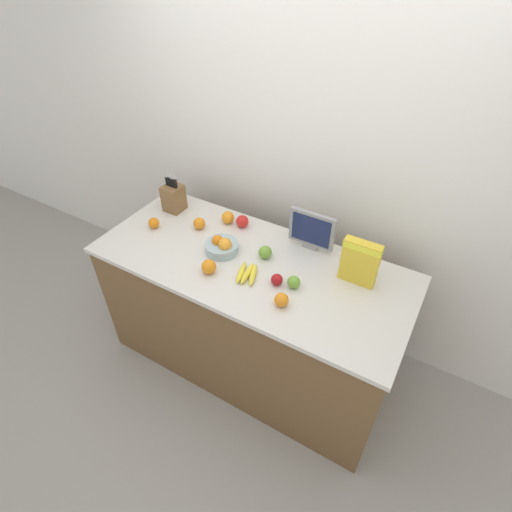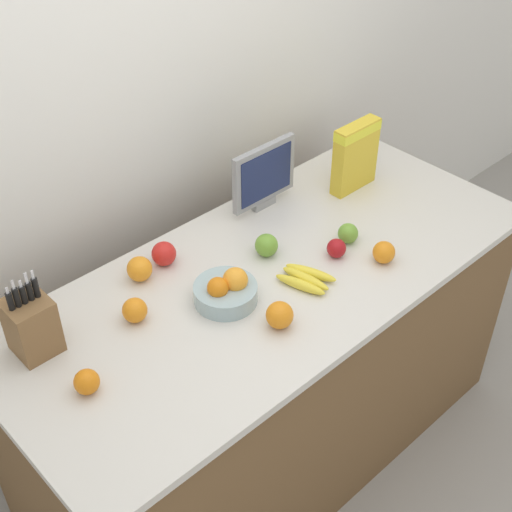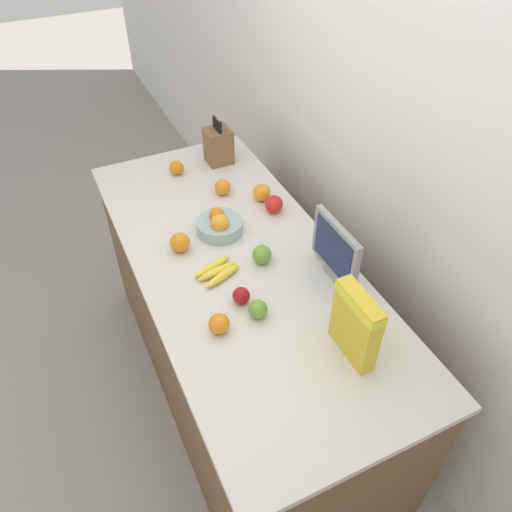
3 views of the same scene
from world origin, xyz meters
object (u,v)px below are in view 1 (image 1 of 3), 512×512
(apple_rightmost, at_px, (265,252))
(orange_back_center, at_px, (209,267))
(small_monitor, at_px, (312,230))
(apple_rear, at_px, (242,221))
(apple_leftmost, at_px, (277,280))
(apple_front, at_px, (294,282))
(banana_bunch, at_px, (247,274))
(knife_block, at_px, (174,198))
(cereal_box, at_px, (360,261))
(orange_by_cereal, at_px, (281,300))
(orange_front_left, at_px, (154,223))
(fruit_bowl, at_px, (222,246))
(orange_mid_right, at_px, (199,223))
(orange_front_right, at_px, (228,217))

(apple_rightmost, distance_m, orange_back_center, 0.35)
(small_monitor, bearing_deg, apple_rear, -177.91)
(apple_leftmost, bearing_deg, apple_front, 16.69)
(banana_bunch, bearing_deg, knife_block, 157.33)
(apple_leftmost, bearing_deg, cereal_box, 33.71)
(apple_rightmost, xyz_separation_m, orange_by_cereal, (0.26, -0.30, -0.00))
(cereal_box, distance_m, orange_front_left, 1.34)
(fruit_bowl, height_order, orange_front_left, fruit_bowl)
(banana_bunch, xyz_separation_m, orange_mid_right, (-0.51, 0.23, 0.02))
(apple_rightmost, bearing_deg, orange_front_left, -172.43)
(apple_rightmost, height_order, apple_front, apple_rightmost)
(apple_rear, relative_size, orange_mid_right, 1.06)
(small_monitor, xyz_separation_m, apple_leftmost, (-0.03, -0.38, -0.10))
(cereal_box, xyz_separation_m, orange_front_right, (-0.93, 0.11, -0.11))
(apple_rightmost, xyz_separation_m, apple_front, (0.26, -0.14, -0.00))
(banana_bunch, relative_size, orange_front_left, 2.73)
(fruit_bowl, bearing_deg, small_monitor, 33.90)
(fruit_bowl, distance_m, apple_leftmost, 0.43)
(knife_block, bearing_deg, apple_leftmost, -17.47)
(knife_block, relative_size, small_monitor, 0.97)
(apple_rightmost, relative_size, apple_leftmost, 1.20)
(apple_rear, bearing_deg, orange_by_cereal, -42.12)
(knife_block, relative_size, orange_mid_right, 3.57)
(apple_front, xyz_separation_m, orange_mid_right, (-0.78, 0.18, 0.00))
(cereal_box, relative_size, apple_front, 3.79)
(apple_front, height_order, orange_front_right, orange_front_right)
(small_monitor, bearing_deg, cereal_box, -21.70)
(fruit_bowl, bearing_deg, apple_rear, 96.12)
(banana_bunch, distance_m, apple_front, 0.27)
(cereal_box, bearing_deg, apple_front, -141.94)
(knife_block, bearing_deg, cereal_box, -2.46)
(cereal_box, height_order, apple_leftmost, cereal_box)
(apple_rightmost, height_order, orange_by_cereal, apple_rightmost)
(orange_front_right, bearing_deg, apple_rear, 5.58)
(apple_front, distance_m, orange_front_left, 1.04)
(apple_rear, bearing_deg, banana_bunch, -54.96)
(orange_back_center, bearing_deg, orange_front_left, 162.80)
(apple_front, xyz_separation_m, orange_by_cereal, (0.01, -0.15, 0.00))
(apple_rear, bearing_deg, knife_block, -173.09)
(fruit_bowl, relative_size, orange_mid_right, 2.60)
(banana_bunch, relative_size, apple_rear, 2.38)
(apple_leftmost, xyz_separation_m, orange_back_center, (-0.38, -0.11, 0.01))
(knife_block, height_order, apple_rightmost, knife_block)
(apple_rear, bearing_deg, orange_mid_right, -145.57)
(knife_block, bearing_deg, fruit_bowl, -22.01)
(small_monitor, bearing_deg, orange_by_cereal, -82.26)
(cereal_box, xyz_separation_m, apple_rightmost, (-0.54, -0.08, -0.11))
(cereal_box, distance_m, fruit_bowl, 0.82)
(fruit_bowl, relative_size, orange_back_center, 2.38)
(small_monitor, relative_size, banana_bunch, 1.45)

